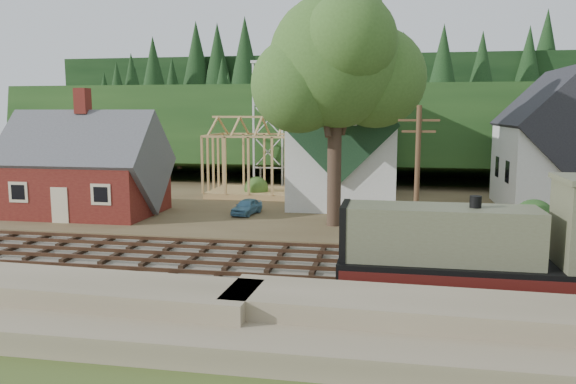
# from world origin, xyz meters

# --- Properties ---
(ground) EXTENTS (140.00, 140.00, 0.00)m
(ground) POSITION_xyz_m (0.00, 0.00, 0.00)
(ground) COLOR #384C1E
(ground) RESTS_ON ground
(embankment) EXTENTS (64.00, 5.00, 1.60)m
(embankment) POSITION_xyz_m (0.00, -8.50, 0.00)
(embankment) COLOR #7F7259
(embankment) RESTS_ON ground
(railroad_bed) EXTENTS (64.00, 11.00, 0.16)m
(railroad_bed) POSITION_xyz_m (0.00, 0.00, 0.08)
(railroad_bed) COLOR #726B5B
(railroad_bed) RESTS_ON ground
(village_flat) EXTENTS (64.00, 26.00, 0.30)m
(village_flat) POSITION_xyz_m (0.00, 18.00, 0.15)
(village_flat) COLOR brown
(village_flat) RESTS_ON ground
(hillside) EXTENTS (70.00, 28.96, 12.74)m
(hillside) POSITION_xyz_m (0.00, 42.00, 0.00)
(hillside) COLOR #1E3F19
(hillside) RESTS_ON ground
(ridge) EXTENTS (80.00, 20.00, 12.00)m
(ridge) POSITION_xyz_m (0.00, 58.00, 0.00)
(ridge) COLOR black
(ridge) RESTS_ON ground
(depot) EXTENTS (10.80, 7.41, 9.00)m
(depot) POSITION_xyz_m (-16.00, 11.00, 3.21)
(depot) COLOR #571613
(depot) RESTS_ON village_flat
(church) EXTENTS (8.40, 15.17, 13.00)m
(church) POSITION_xyz_m (2.00, 19.68, 5.18)
(church) COLOR silver
(church) RESTS_ON village_flat
(farmhouse) EXTENTS (8.40, 10.80, 10.60)m
(farmhouse) POSITION_xyz_m (18.00, 19.00, 4.87)
(farmhouse) COLOR silver
(farmhouse) RESTS_ON village_flat
(timber_frame) EXTENTS (8.20, 6.20, 6.99)m
(timber_frame) POSITION_xyz_m (-6.00, 22.00, 3.27)
(timber_frame) COLOR tan
(timber_frame) RESTS_ON village_flat
(lattice_tower) EXTENTS (3.20, 3.20, 12.12)m
(lattice_tower) POSITION_xyz_m (-6.00, 28.00, 10.03)
(lattice_tower) COLOR silver
(lattice_tower) RESTS_ON village_flat
(big_tree) EXTENTS (10.90, 8.40, 14.70)m
(big_tree) POSITION_xyz_m (2.17, 10.08, 10.22)
(big_tree) COLOR #38281E
(big_tree) RESTS_ON village_flat
(telegraph_pole_near) EXTENTS (2.20, 0.28, 8.00)m
(telegraph_pole_near) POSITION_xyz_m (7.00, 5.20, 4.25)
(telegraph_pole_near) COLOR #4C331E
(telegraph_pole_near) RESTS_ON ground
(locomotive) EXTENTS (12.64, 3.16, 5.04)m
(locomotive) POSITION_xyz_m (10.44, -3.00, 2.21)
(locomotive) COLOR black
(locomotive) RESTS_ON railroad_bed
(car_blue) EXTENTS (1.88, 3.50, 1.13)m
(car_blue) POSITION_xyz_m (-4.57, 12.82, 0.87)
(car_blue) COLOR #518BAD
(car_blue) RESTS_ON village_flat
(patio_set) EXTENTS (2.15, 2.15, 2.39)m
(patio_set) POSITION_xyz_m (-14.25, 9.39, 2.33)
(patio_set) COLOR silver
(patio_set) RESTS_ON village_flat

